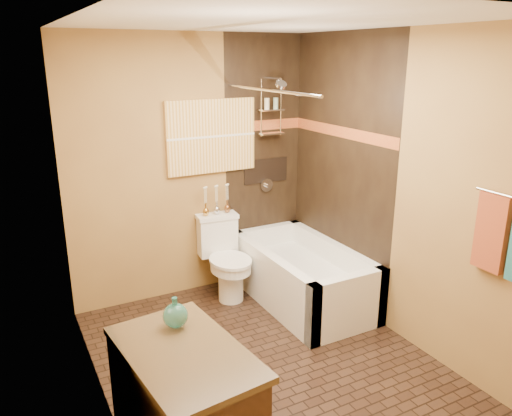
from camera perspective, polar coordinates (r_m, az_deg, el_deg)
floor at (r=4.06m, az=1.34°, el=-17.33°), size 3.00×3.00×0.00m
wall_left at (r=3.13m, az=-18.07°, el=-3.35°), size 0.02×3.00×2.50m
wall_right at (r=4.21m, az=15.87°, el=2.05°), size 0.02×3.00×2.50m
wall_back at (r=4.83m, az=-7.33°, el=4.46°), size 2.40×0.02×2.50m
wall_front at (r=2.41m, az=19.53°, el=-9.73°), size 2.40×0.02×2.50m
ceiling at (r=3.35m, az=1.65°, el=20.57°), size 3.00×3.00×0.00m
alcove_tile_back at (r=5.13m, az=0.85°, el=5.37°), size 0.85×0.01×2.50m
alcove_tile_right at (r=4.75m, az=9.56°, el=4.16°), size 0.01×1.50×2.50m
mosaic_band_back at (r=5.06m, az=0.93°, el=9.45°), size 0.85×0.01×0.10m
mosaic_band_right at (r=4.68m, az=9.69°, el=8.57°), size 0.01×1.50×0.10m
alcove_niche at (r=5.16m, az=1.12°, el=4.29°), size 0.50×0.01×0.25m
shower_fixtures at (r=4.98m, az=1.75°, el=9.85°), size 0.24×0.33×1.16m
curtain_rod at (r=4.21m, az=1.28°, el=13.35°), size 0.03×1.55×0.03m
towel_rust at (r=3.62m, az=25.30°, el=-2.56°), size 0.05×0.22×0.52m
sunset_painting at (r=4.82m, az=-5.12°, el=8.15°), size 0.90×0.04×0.70m
vanity_mirror at (r=2.38m, az=-15.12°, el=-3.16°), size 0.01×1.00×0.90m
bathtub at (r=4.87m, az=5.29°, el=-8.17°), size 0.80×1.50×0.55m
toilet at (r=4.90m, az=-3.55°, el=-5.66°), size 0.42×0.61×0.79m
vanity at (r=2.98m, az=-8.05°, el=-22.38°), size 0.66×0.98×0.82m
teal_bottle at (r=2.91m, az=-9.22°, el=-11.71°), size 0.19×0.19×0.23m
bud_vases at (r=4.87m, az=-4.54°, el=1.02°), size 0.29×0.06×0.29m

